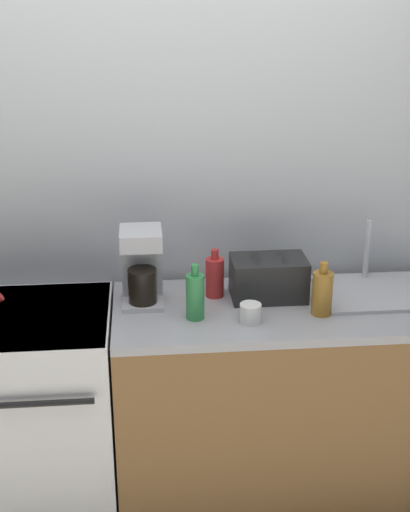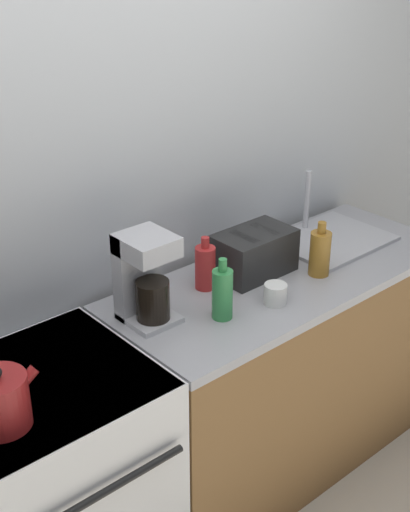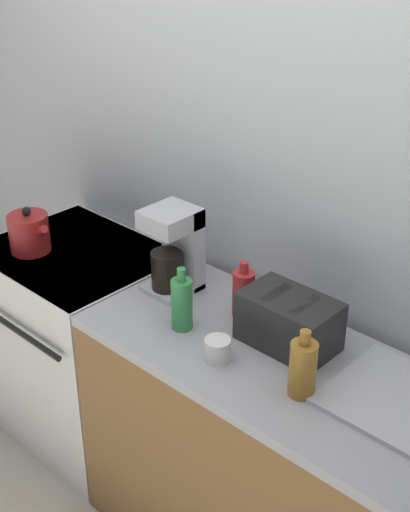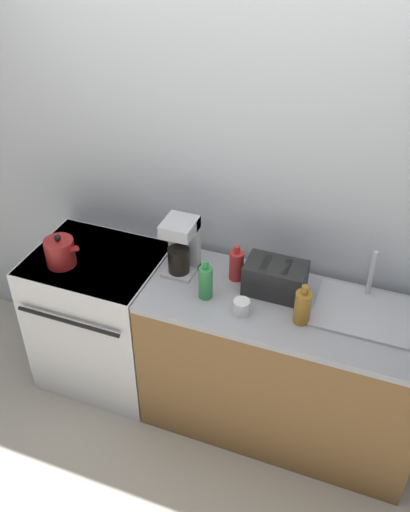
{
  "view_description": "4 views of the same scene",
  "coord_description": "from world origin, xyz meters",
  "px_view_note": "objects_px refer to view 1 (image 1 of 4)",
  "views": [
    {
      "loc": [
        -0.08,
        -2.3,
        2.18
      ],
      "look_at": [
        0.16,
        0.34,
        1.13
      ],
      "focal_mm": 50.0,
      "sensor_mm": 36.0,
      "label": 1
    },
    {
      "loc": [
        -1.35,
        -1.36,
        2.22
      ],
      "look_at": [
        0.11,
        0.31,
        1.12
      ],
      "focal_mm": 50.0,
      "sensor_mm": 36.0,
      "label": 2
    },
    {
      "loc": [
        1.56,
        -1.2,
        2.27
      ],
      "look_at": [
        0.14,
        0.31,
        1.17
      ],
      "focal_mm": 50.0,
      "sensor_mm": 36.0,
      "label": 3
    },
    {
      "loc": [
        0.92,
        -1.89,
        2.83
      ],
      "look_at": [
        0.06,
        0.35,
        1.07
      ],
      "focal_mm": 40.0,
      "sensor_mm": 36.0,
      "label": 4
    }
  ],
  "objects_px": {
    "bottle_red": "(215,277)",
    "bottle_green": "(195,296)",
    "bottle_amber": "(322,293)",
    "coffee_maker": "(142,264)",
    "toaster": "(268,278)",
    "stove": "(27,411)",
    "cup_white": "(250,313)"
  },
  "relations": [
    {
      "from": "bottle_amber",
      "to": "cup_white",
      "type": "height_order",
      "value": "bottle_amber"
    },
    {
      "from": "bottle_red",
      "to": "bottle_amber",
      "type": "bearing_deg",
      "value": -27.37
    },
    {
      "from": "stove",
      "to": "cup_white",
      "type": "relative_size",
      "value": 10.89
    },
    {
      "from": "coffee_maker",
      "to": "bottle_amber",
      "type": "height_order",
      "value": "coffee_maker"
    },
    {
      "from": "coffee_maker",
      "to": "cup_white",
      "type": "relative_size",
      "value": 3.84
    },
    {
      "from": "bottle_green",
      "to": "bottle_red",
      "type": "xyz_separation_m",
      "value": [
        0.1,
        0.2,
        -0.01
      ]
    },
    {
      "from": "bottle_amber",
      "to": "cup_white",
      "type": "xyz_separation_m",
      "value": [
        -0.29,
        -0.05,
        -0.05
      ]
    },
    {
      "from": "bottle_amber",
      "to": "bottle_green",
      "type": "xyz_separation_m",
      "value": [
        -0.5,
        0.01,
        0.0
      ]
    },
    {
      "from": "bottle_amber",
      "to": "coffee_maker",
      "type": "bearing_deg",
      "value": 165.74
    },
    {
      "from": "coffee_maker",
      "to": "bottle_green",
      "type": "xyz_separation_m",
      "value": [
        0.2,
        -0.17,
        -0.07
      ]
    },
    {
      "from": "stove",
      "to": "cup_white",
      "type": "bearing_deg",
      "value": -8.67
    },
    {
      "from": "toaster",
      "to": "cup_white",
      "type": "distance_m",
      "value": 0.25
    },
    {
      "from": "bottle_amber",
      "to": "bottle_green",
      "type": "bearing_deg",
      "value": 179.04
    },
    {
      "from": "toaster",
      "to": "cup_white",
      "type": "height_order",
      "value": "toaster"
    },
    {
      "from": "stove",
      "to": "toaster",
      "type": "height_order",
      "value": "toaster"
    },
    {
      "from": "toaster",
      "to": "coffee_maker",
      "type": "distance_m",
      "value": 0.53
    },
    {
      "from": "bottle_red",
      "to": "cup_white",
      "type": "distance_m",
      "value": 0.28
    },
    {
      "from": "stove",
      "to": "bottle_amber",
      "type": "height_order",
      "value": "bottle_amber"
    },
    {
      "from": "toaster",
      "to": "bottle_red",
      "type": "xyz_separation_m",
      "value": [
        -0.22,
        0.03,
        0.0
      ]
    },
    {
      "from": "stove",
      "to": "bottle_green",
      "type": "xyz_separation_m",
      "value": [
        0.71,
        -0.09,
        0.54
      ]
    },
    {
      "from": "bottle_green",
      "to": "bottle_amber",
      "type": "bearing_deg",
      "value": -0.96
    },
    {
      "from": "toaster",
      "to": "bottle_red",
      "type": "bearing_deg",
      "value": 171.26
    },
    {
      "from": "bottle_green",
      "to": "bottle_red",
      "type": "distance_m",
      "value": 0.22
    },
    {
      "from": "toaster",
      "to": "cup_white",
      "type": "relative_size",
      "value": 3.7
    },
    {
      "from": "bottle_red",
      "to": "cup_white",
      "type": "relative_size",
      "value": 2.48
    },
    {
      "from": "coffee_maker",
      "to": "toaster",
      "type": "bearing_deg",
      "value": -0.42
    },
    {
      "from": "stove",
      "to": "coffee_maker",
      "type": "bearing_deg",
      "value": 9.62
    },
    {
      "from": "stove",
      "to": "cup_white",
      "type": "distance_m",
      "value": 1.05
    },
    {
      "from": "coffee_maker",
      "to": "bottle_red",
      "type": "xyz_separation_m",
      "value": [
        0.3,
        0.03,
        -0.08
      ]
    },
    {
      "from": "bottle_red",
      "to": "cup_white",
      "type": "xyz_separation_m",
      "value": [
        0.11,
        -0.26,
        -0.05
      ]
    },
    {
      "from": "coffee_maker",
      "to": "bottle_amber",
      "type": "relative_size",
      "value": 1.46
    },
    {
      "from": "bottle_red",
      "to": "bottle_green",
      "type": "bearing_deg",
      "value": -115.93
    }
  ]
}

